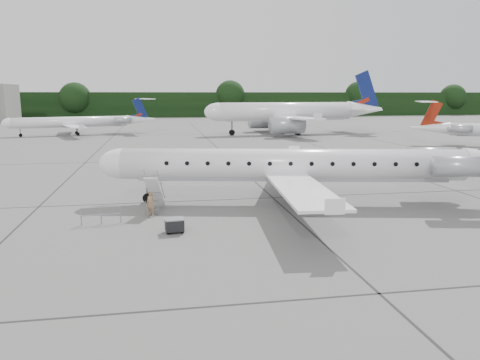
{
  "coord_description": "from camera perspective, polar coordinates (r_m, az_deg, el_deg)",
  "views": [
    {
      "loc": [
        -11.7,
        -25.57,
        7.44
      ],
      "look_at": [
        -6.92,
        1.89,
        2.3
      ],
      "focal_mm": 35.0,
      "sensor_mm": 36.0,
      "label": 1
    }
  ],
  "objects": [
    {
      "name": "passenger",
      "position": [
        29.3,
        -10.83,
        -2.85
      ],
      "size": [
        0.69,
        0.62,
        1.58
      ],
      "primitive_type": "imported",
      "rotation": [
        0.0,
        0.0,
        -0.52
      ],
      "color": "#947250",
      "rests_on": "ground"
    },
    {
      "name": "main_regional_jet",
      "position": [
        31.76,
        6.37,
        3.78
      ],
      "size": [
        33.17,
        26.71,
        7.57
      ],
      "primitive_type": null,
      "rotation": [
        0.0,
        0.0,
        -0.2
      ],
      "color": "white",
      "rests_on": "ground"
    },
    {
      "name": "airstair",
      "position": [
        30.48,
        -10.33,
        -1.56
      ],
      "size": [
        1.3,
        2.47,
        2.37
      ],
      "primitive_type": null,
      "rotation": [
        0.0,
        0.0,
        -0.2
      ],
      "color": "white",
      "rests_on": "ground"
    },
    {
      "name": "bg_narrowbody",
      "position": [
        88.34,
        5.6,
        9.39
      ],
      "size": [
        34.72,
        26.38,
        11.77
      ],
      "primitive_type": null,
      "rotation": [
        0.0,
        0.0,
        0.09
      ],
      "color": "white",
      "rests_on": "ground"
    },
    {
      "name": "treeline",
      "position": [
        156.05,
        -5.63,
        9.14
      ],
      "size": [
        260.0,
        4.0,
        8.0
      ],
      "primitive_type": "cube",
      "color": "black",
      "rests_on": "ground"
    },
    {
      "name": "baggage_cart",
      "position": [
        25.76,
        -8.0,
        -5.45
      ],
      "size": [
        1.05,
        0.88,
        0.86
      ],
      "primitive_type": null,
      "rotation": [
        0.0,
        0.0,
        0.08
      ],
      "color": "black",
      "rests_on": "ground"
    },
    {
      "name": "safety_railing",
      "position": [
        28.3,
        -16.58,
        -4.19
      ],
      "size": [
        2.2,
        0.25,
        1.0
      ],
      "primitive_type": null,
      "rotation": [
        0.0,
        0.0,
        0.08
      ],
      "color": "gray",
      "rests_on": "ground"
    },
    {
      "name": "bg_regional_left",
      "position": [
        91.2,
        -19.92,
        7.26
      ],
      "size": [
        29.22,
        24.02,
        6.7
      ],
      "primitive_type": null,
      "rotation": [
        0.0,
        0.0,
        0.25
      ],
      "color": "white",
      "rests_on": "ground"
    },
    {
      "name": "ground",
      "position": [
        29.09,
        14.27,
        -4.7
      ],
      "size": [
        320.0,
        320.0,
        0.0
      ],
      "primitive_type": "plane",
      "color": "slate",
      "rests_on": "ground"
    }
  ]
}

